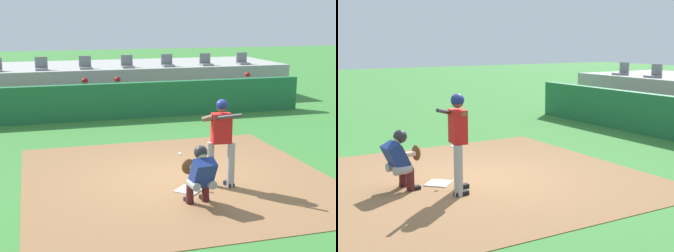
# 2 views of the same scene
# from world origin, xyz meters

# --- Properties ---
(ground_plane) EXTENTS (80.00, 80.00, 0.00)m
(ground_plane) POSITION_xyz_m (0.00, 0.00, 0.00)
(ground_plane) COLOR #387A33
(dirt_infield) EXTENTS (6.40, 6.40, 0.01)m
(dirt_infield) POSITION_xyz_m (0.00, 0.00, 0.01)
(dirt_infield) COLOR olive
(dirt_infield) RESTS_ON ground
(home_plate) EXTENTS (0.62, 0.62, 0.02)m
(home_plate) POSITION_xyz_m (0.00, -0.80, 0.02)
(home_plate) COLOR white
(home_plate) RESTS_ON dirt_infield
(batter_at_plate) EXTENTS (0.65, 0.79, 1.80)m
(batter_at_plate) POSITION_xyz_m (0.69, -0.72, 1.04)
(batter_at_plate) COLOR #99999E
(batter_at_plate) RESTS_ON ground
(catcher_crouched) EXTENTS (0.52, 1.42, 1.13)m
(catcher_crouched) POSITION_xyz_m (-0.03, -1.52, 0.61)
(catcher_crouched) COLOR gray
(catcher_crouched) RESTS_ON ground
(dugout_wall) EXTENTS (13.00, 0.30, 1.20)m
(dugout_wall) POSITION_xyz_m (0.00, 6.50, 0.60)
(dugout_wall) COLOR #1E6638
(dugout_wall) RESTS_ON ground
(dugout_bench) EXTENTS (11.80, 0.44, 0.45)m
(dugout_bench) POSITION_xyz_m (0.00, 7.50, 0.23)
(dugout_bench) COLOR olive
(dugout_bench) RESTS_ON ground
(dugout_player_0) EXTENTS (0.49, 0.70, 1.30)m
(dugout_player_0) POSITION_xyz_m (-1.06, 7.34, 0.67)
(dugout_player_0) COLOR #939399
(dugout_player_0) RESTS_ON ground
(dugout_player_1) EXTENTS (0.49, 0.70, 1.30)m
(dugout_player_1) POSITION_xyz_m (0.08, 7.34, 0.67)
(dugout_player_1) COLOR #939399
(dugout_player_1) RESTS_ON ground
(dugout_player_2) EXTENTS (0.49, 0.70, 1.30)m
(dugout_player_2) POSITION_xyz_m (5.04, 7.34, 0.67)
(dugout_player_2) COLOR #939399
(dugout_player_2) RESTS_ON ground
(stands_platform) EXTENTS (15.00, 4.40, 1.40)m
(stands_platform) POSITION_xyz_m (0.00, 10.90, 0.70)
(stands_platform) COLOR #9E9E99
(stands_platform) RESTS_ON ground
(stadium_seat_2) EXTENTS (0.46, 0.46, 0.48)m
(stadium_seat_2) POSITION_xyz_m (-2.44, 9.38, 1.53)
(stadium_seat_2) COLOR slate
(stadium_seat_2) RESTS_ON stands_platform
(stadium_seat_3) EXTENTS (0.46, 0.46, 0.48)m
(stadium_seat_3) POSITION_xyz_m (-0.81, 9.38, 1.53)
(stadium_seat_3) COLOR slate
(stadium_seat_3) RESTS_ON stands_platform
(stadium_seat_4) EXTENTS (0.46, 0.46, 0.48)m
(stadium_seat_4) POSITION_xyz_m (0.81, 9.38, 1.53)
(stadium_seat_4) COLOR slate
(stadium_seat_4) RESTS_ON stands_platform
(stadium_seat_5) EXTENTS (0.46, 0.46, 0.48)m
(stadium_seat_5) POSITION_xyz_m (2.44, 9.38, 1.53)
(stadium_seat_5) COLOR slate
(stadium_seat_5) RESTS_ON stands_platform
(stadium_seat_6) EXTENTS (0.46, 0.46, 0.48)m
(stadium_seat_6) POSITION_xyz_m (4.06, 9.38, 1.53)
(stadium_seat_6) COLOR slate
(stadium_seat_6) RESTS_ON stands_platform
(stadium_seat_7) EXTENTS (0.46, 0.46, 0.48)m
(stadium_seat_7) POSITION_xyz_m (5.69, 9.38, 1.53)
(stadium_seat_7) COLOR slate
(stadium_seat_7) RESTS_ON stands_platform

